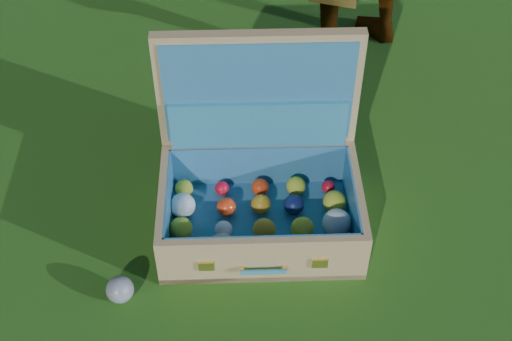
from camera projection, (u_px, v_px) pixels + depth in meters
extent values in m
plane|color=#215114|center=(257.00, 229.00, 1.98)|extent=(60.00, 60.00, 0.00)
sphere|color=teal|center=(120.00, 290.00, 1.79)|extent=(0.07, 0.07, 0.07)
cube|color=tan|center=(260.00, 227.00, 1.97)|extent=(0.58, 0.43, 0.02)
cube|color=tan|center=(263.00, 260.00, 1.80)|extent=(0.53, 0.09, 0.16)
cube|color=tan|center=(258.00, 166.00, 2.04)|extent=(0.53, 0.09, 0.16)
cube|color=tan|center=(164.00, 212.00, 1.91)|extent=(0.06, 0.32, 0.16)
cube|color=tan|center=(356.00, 208.00, 1.93)|extent=(0.06, 0.32, 0.16)
cube|color=teal|center=(260.00, 224.00, 1.96)|extent=(0.54, 0.39, 0.01)
cube|color=teal|center=(263.00, 254.00, 1.80)|extent=(0.49, 0.07, 0.14)
cube|color=teal|center=(259.00, 166.00, 2.02)|extent=(0.49, 0.07, 0.14)
cube|color=teal|center=(169.00, 210.00, 1.91)|extent=(0.05, 0.32, 0.14)
cube|color=teal|center=(352.00, 205.00, 1.92)|extent=(0.05, 0.32, 0.14)
cube|color=tan|center=(258.00, 90.00, 1.87)|extent=(0.54, 0.11, 0.36)
cube|color=teal|center=(259.00, 94.00, 1.86)|extent=(0.49, 0.08, 0.32)
cube|color=teal|center=(259.00, 125.00, 1.92)|extent=(0.48, 0.08, 0.15)
cube|color=#F2C659|center=(206.00, 266.00, 1.79)|extent=(0.04, 0.01, 0.03)
cube|color=#F2C659|center=(320.00, 263.00, 1.79)|extent=(0.04, 0.01, 0.03)
cylinder|color=teal|center=(263.00, 272.00, 1.79)|extent=(0.12, 0.03, 0.01)
cube|color=#F2C659|center=(242.00, 270.00, 1.80)|extent=(0.01, 0.02, 0.01)
cube|color=#F2C659|center=(284.00, 269.00, 1.80)|extent=(0.01, 0.02, 0.01)
sphere|color=beige|center=(185.00, 253.00, 1.85)|extent=(0.06, 0.06, 0.06)
sphere|color=beige|center=(222.00, 246.00, 1.86)|extent=(0.07, 0.07, 0.07)
sphere|color=red|center=(260.00, 251.00, 1.86)|extent=(0.04, 0.04, 0.04)
sphere|color=#CFD433|center=(305.00, 250.00, 1.86)|extent=(0.06, 0.06, 0.06)
sphere|color=#101B50|center=(340.00, 249.00, 1.86)|extent=(0.06, 0.06, 0.06)
sphere|color=#CFD433|center=(181.00, 228.00, 1.91)|extent=(0.06, 0.06, 0.06)
sphere|color=white|center=(224.00, 230.00, 1.91)|extent=(0.05, 0.05, 0.05)
sphere|color=#C28A19|center=(264.00, 230.00, 1.90)|extent=(0.06, 0.06, 0.06)
sphere|color=#CFD433|center=(302.00, 228.00, 1.91)|extent=(0.06, 0.06, 0.06)
sphere|color=white|center=(337.00, 223.00, 1.91)|extent=(0.08, 0.08, 0.08)
sphere|color=white|center=(183.00, 205.00, 1.96)|extent=(0.07, 0.07, 0.07)
sphere|color=red|center=(226.00, 207.00, 1.97)|extent=(0.05, 0.05, 0.05)
sphere|color=#C28A19|center=(261.00, 204.00, 1.97)|extent=(0.06, 0.06, 0.06)
sphere|color=#101B50|center=(294.00, 205.00, 1.97)|extent=(0.06, 0.06, 0.06)
sphere|color=#CFD433|center=(334.00, 201.00, 1.97)|extent=(0.06, 0.06, 0.06)
sphere|color=#CFD433|center=(184.00, 188.00, 2.02)|extent=(0.05, 0.05, 0.05)
sphere|color=red|center=(222.00, 188.00, 2.02)|extent=(0.04, 0.04, 0.04)
sphere|color=red|center=(260.00, 187.00, 2.02)|extent=(0.05, 0.05, 0.05)
sphere|color=#CFD433|center=(296.00, 186.00, 2.02)|extent=(0.06, 0.06, 0.06)
sphere|color=red|center=(328.00, 187.00, 2.03)|extent=(0.04, 0.04, 0.04)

